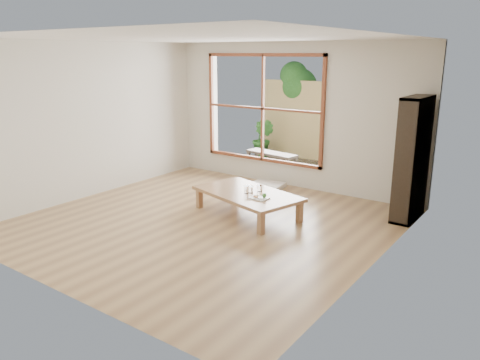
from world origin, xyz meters
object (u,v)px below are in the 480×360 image
Objects in this scene: bookshelf at (412,159)px; garden_bench at (272,155)px; food_tray at (260,197)px; low_table at (247,195)px.

garden_bench is at bearing 157.79° from bookshelf.
bookshelf reaches higher than food_tray.
food_tray reaches higher than low_table.
low_table is at bearing 154.55° from food_tray.
garden_bench is (-1.17, 2.59, 0.01)m from low_table.
food_tray is at bearing -11.49° from low_table.
food_tray is 0.23× the size of garden_bench.
garden_bench is (-3.22, 1.31, -0.58)m from bookshelf.
bookshelf is at bearing -13.98° from garden_bench.
garden_bench is (-1.51, 2.76, -0.05)m from food_tray.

